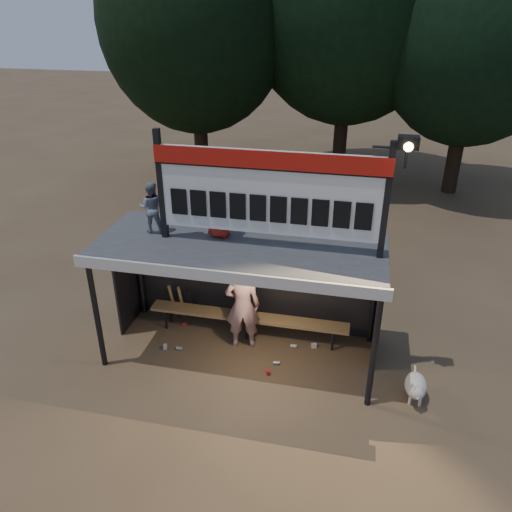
# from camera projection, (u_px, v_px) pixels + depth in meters

# --- Properties ---
(ground) EXTENTS (80.00, 80.00, 0.00)m
(ground) POSITION_uv_depth(u_px,v_px,m) (241.00, 352.00, 9.62)
(ground) COLOR brown
(ground) RESTS_ON ground
(player) EXTENTS (0.74, 0.56, 1.81)m
(player) POSITION_uv_depth(u_px,v_px,m) (243.00, 306.00, 9.41)
(player) COLOR silver
(player) RESTS_ON ground
(child_a) EXTENTS (0.51, 0.43, 0.93)m
(child_a) POSITION_uv_depth(u_px,v_px,m) (152.00, 207.00, 8.81)
(child_a) COLOR gray
(child_a) RESTS_ON dugout_shelter
(child_b) EXTENTS (0.60, 0.46, 1.11)m
(child_b) POSITION_uv_depth(u_px,v_px,m) (219.00, 207.00, 8.60)
(child_b) COLOR #AB241A
(child_b) RESTS_ON dugout_shelter
(dugout_shelter) EXTENTS (5.10, 2.08, 2.32)m
(dugout_shelter) POSITION_uv_depth(u_px,v_px,m) (243.00, 261.00, 9.00)
(dugout_shelter) COLOR #3F3E41
(dugout_shelter) RESTS_ON ground
(scoreboard_assembly) EXTENTS (4.10, 0.27, 1.99)m
(scoreboard_assembly) POSITION_uv_depth(u_px,v_px,m) (272.00, 190.00, 8.00)
(scoreboard_assembly) COLOR black
(scoreboard_assembly) RESTS_ON dugout_shelter
(bench) EXTENTS (4.00, 0.35, 0.48)m
(bench) POSITION_uv_depth(u_px,v_px,m) (248.00, 317.00, 9.90)
(bench) COLOR olive
(bench) RESTS_ON ground
(tree_left) EXTENTS (6.46, 6.46, 9.27)m
(tree_left) POSITION_uv_depth(u_px,v_px,m) (195.00, 19.00, 16.59)
(tree_left) COLOR #311E15
(tree_left) RESTS_ON ground
(tree_right) EXTENTS (6.08, 6.08, 8.72)m
(tree_right) POSITION_uv_depth(u_px,v_px,m) (477.00, 32.00, 15.44)
(tree_right) COLOR black
(tree_right) RESTS_ON ground
(dog) EXTENTS (0.36, 0.81, 0.49)m
(dog) POSITION_uv_depth(u_px,v_px,m) (416.00, 387.00, 8.34)
(dog) COLOR white
(dog) RESTS_ON ground
(bats) EXTENTS (0.49, 0.33, 0.84)m
(bats) POSITION_uv_depth(u_px,v_px,m) (181.00, 302.00, 10.43)
(bats) COLOR olive
(bats) RESTS_ON ground
(litter) EXTENTS (2.93, 1.48, 0.08)m
(litter) POSITION_uv_depth(u_px,v_px,m) (239.00, 345.00, 9.74)
(litter) COLOR #A6231C
(litter) RESTS_ON ground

